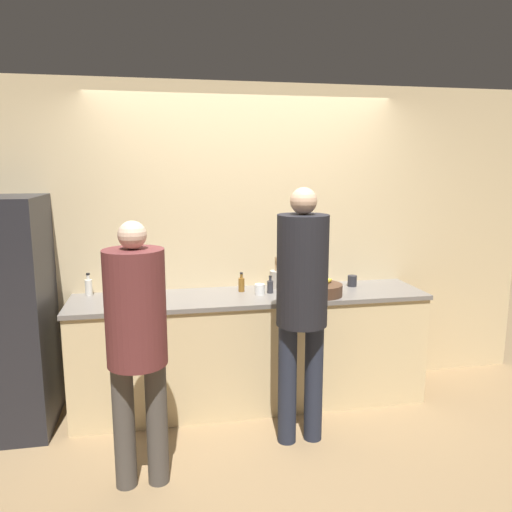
{
  "coord_description": "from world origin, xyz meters",
  "views": [
    {
      "loc": [
        -0.71,
        -3.45,
        1.94
      ],
      "look_at": [
        0.0,
        0.15,
        1.27
      ],
      "focal_mm": 35.0,
      "sensor_mm": 36.0,
      "label": 1
    }
  ],
  "objects_px": {
    "bottle_dark": "(270,286)",
    "person_center": "(302,294)",
    "bottle_amber": "(241,284)",
    "cup_black": "(352,281)",
    "cup_white": "(260,289)",
    "utensil_crock": "(277,279)",
    "fruit_bowl": "(321,289)",
    "person_left": "(137,333)",
    "bottle_clear": "(89,287)",
    "refrigerator": "(5,316)"
  },
  "relations": [
    {
      "from": "person_left",
      "to": "bottle_clear",
      "type": "bearing_deg",
      "value": 109.54
    },
    {
      "from": "fruit_bowl",
      "to": "bottle_clear",
      "type": "xyz_separation_m",
      "value": [
        -1.81,
        0.36,
        0.02
      ]
    },
    {
      "from": "bottle_clear",
      "to": "cup_white",
      "type": "bearing_deg",
      "value": -9.93
    },
    {
      "from": "cup_black",
      "to": "refrigerator",
      "type": "bearing_deg",
      "value": -176.99
    },
    {
      "from": "utensil_crock",
      "to": "bottle_dark",
      "type": "xyz_separation_m",
      "value": [
        -0.1,
        -0.16,
        -0.02
      ]
    },
    {
      "from": "refrigerator",
      "to": "cup_white",
      "type": "relative_size",
      "value": 20.47
    },
    {
      "from": "bottle_dark",
      "to": "cup_white",
      "type": "xyz_separation_m",
      "value": [
        -0.09,
        -0.03,
        -0.01
      ]
    },
    {
      "from": "utensil_crock",
      "to": "cup_white",
      "type": "distance_m",
      "value": 0.27
    },
    {
      "from": "fruit_bowl",
      "to": "bottle_amber",
      "type": "distance_m",
      "value": 0.65
    },
    {
      "from": "utensil_crock",
      "to": "bottle_amber",
      "type": "height_order",
      "value": "utensil_crock"
    },
    {
      "from": "bottle_dark",
      "to": "cup_black",
      "type": "height_order",
      "value": "bottle_dark"
    },
    {
      "from": "person_left",
      "to": "bottle_clear",
      "type": "xyz_separation_m",
      "value": [
        -0.41,
        1.16,
        0.02
      ]
    },
    {
      "from": "cup_white",
      "to": "refrigerator",
      "type": "bearing_deg",
      "value": -179.17
    },
    {
      "from": "person_left",
      "to": "cup_white",
      "type": "relative_size",
      "value": 19.36
    },
    {
      "from": "fruit_bowl",
      "to": "person_center",
      "type": "bearing_deg",
      "value": -121.0
    },
    {
      "from": "fruit_bowl",
      "to": "cup_white",
      "type": "relative_size",
      "value": 4.05
    },
    {
      "from": "refrigerator",
      "to": "utensil_crock",
      "type": "bearing_deg",
      "value": 5.83
    },
    {
      "from": "refrigerator",
      "to": "cup_black",
      "type": "distance_m",
      "value": 2.73
    },
    {
      "from": "person_center",
      "to": "utensil_crock",
      "type": "height_order",
      "value": "person_center"
    },
    {
      "from": "person_left",
      "to": "bottle_amber",
      "type": "height_order",
      "value": "person_left"
    },
    {
      "from": "bottle_dark",
      "to": "person_center",
      "type": "bearing_deg",
      "value": -83.98
    },
    {
      "from": "bottle_dark",
      "to": "cup_white",
      "type": "bearing_deg",
      "value": -162.01
    },
    {
      "from": "cup_white",
      "to": "utensil_crock",
      "type": "bearing_deg",
      "value": 44.45
    },
    {
      "from": "fruit_bowl",
      "to": "bottle_clear",
      "type": "height_order",
      "value": "bottle_clear"
    },
    {
      "from": "person_left",
      "to": "bottle_amber",
      "type": "xyz_separation_m",
      "value": [
        0.8,
        1.05,
        0.01
      ]
    },
    {
      "from": "person_center",
      "to": "fruit_bowl",
      "type": "relative_size",
      "value": 5.27
    },
    {
      "from": "person_left",
      "to": "utensil_crock",
      "type": "height_order",
      "value": "person_left"
    },
    {
      "from": "person_center",
      "to": "bottle_amber",
      "type": "bearing_deg",
      "value": 111.05
    },
    {
      "from": "bottle_amber",
      "to": "bottle_dark",
      "type": "bearing_deg",
      "value": -22.46
    },
    {
      "from": "refrigerator",
      "to": "bottle_clear",
      "type": "xyz_separation_m",
      "value": [
        0.56,
        0.26,
        0.13
      ]
    },
    {
      "from": "refrigerator",
      "to": "fruit_bowl",
      "type": "distance_m",
      "value": 2.37
    },
    {
      "from": "refrigerator",
      "to": "cup_black",
      "type": "relative_size",
      "value": 18.41
    },
    {
      "from": "bottle_dark",
      "to": "bottle_amber",
      "type": "distance_m",
      "value": 0.24
    },
    {
      "from": "refrigerator",
      "to": "cup_white",
      "type": "xyz_separation_m",
      "value": [
        1.89,
        0.03,
        0.1
      ]
    },
    {
      "from": "utensil_crock",
      "to": "cup_black",
      "type": "xyz_separation_m",
      "value": [
        0.64,
        -0.07,
        -0.03
      ]
    },
    {
      "from": "cup_black",
      "to": "bottle_clear",
      "type": "bearing_deg",
      "value": 176.88
    },
    {
      "from": "utensil_crock",
      "to": "bottle_clear",
      "type": "xyz_separation_m",
      "value": [
        -1.53,
        0.05,
        -0.01
      ]
    },
    {
      "from": "cup_black",
      "to": "cup_white",
      "type": "bearing_deg",
      "value": -172.04
    },
    {
      "from": "refrigerator",
      "to": "cup_white",
      "type": "height_order",
      "value": "refrigerator"
    },
    {
      "from": "refrigerator",
      "to": "person_left",
      "type": "relative_size",
      "value": 1.06
    },
    {
      "from": "fruit_bowl",
      "to": "cup_white",
      "type": "distance_m",
      "value": 0.49
    },
    {
      "from": "bottle_clear",
      "to": "bottle_amber",
      "type": "distance_m",
      "value": 1.22
    },
    {
      "from": "fruit_bowl",
      "to": "utensil_crock",
      "type": "distance_m",
      "value": 0.42
    },
    {
      "from": "refrigerator",
      "to": "person_center",
      "type": "distance_m",
      "value": 2.16
    },
    {
      "from": "person_center",
      "to": "utensil_crock",
      "type": "relative_size",
      "value": 6.81
    },
    {
      "from": "bottle_amber",
      "to": "cup_black",
      "type": "distance_m",
      "value": 0.96
    },
    {
      "from": "person_center",
      "to": "fruit_bowl",
      "type": "height_order",
      "value": "person_center"
    },
    {
      "from": "person_center",
      "to": "fruit_bowl",
      "type": "distance_m",
      "value": 0.61
    },
    {
      "from": "cup_black",
      "to": "bottle_dark",
      "type": "bearing_deg",
      "value": -173.35
    },
    {
      "from": "refrigerator",
      "to": "person_center",
      "type": "relative_size",
      "value": 0.96
    }
  ]
}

